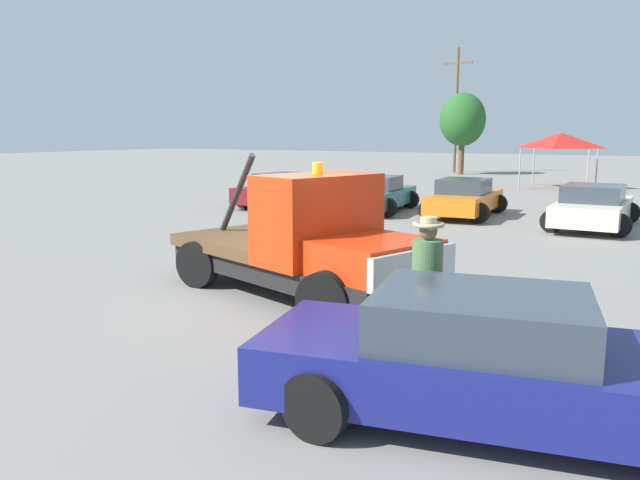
{
  "coord_description": "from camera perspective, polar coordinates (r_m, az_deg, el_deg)",
  "views": [
    {
      "loc": [
        5.96,
        -9.18,
        2.88
      ],
      "look_at": [
        0.5,
        0.0,
        1.05
      ],
      "focal_mm": 35.0,
      "sensor_mm": 36.0,
      "label": 1
    }
  ],
  "objects": [
    {
      "name": "tow_truck",
      "position": [
        10.87,
        -1.09,
        -0.58
      ],
      "size": [
        5.73,
        3.47,
        2.51
      ],
      "rotation": [
        0.0,
        0.0,
        -0.3
      ],
      "color": "black",
      "rests_on": "ground"
    },
    {
      "name": "parked_car_teal",
      "position": [
        23.27,
        5.13,
        4.19
      ],
      "size": [
        2.83,
        4.59,
        1.34
      ],
      "rotation": [
        0.0,
        0.0,
        1.7
      ],
      "color": "#196670",
      "rests_on": "ground"
    },
    {
      "name": "parked_car_cream",
      "position": [
        20.9,
        23.69,
        2.78
      ],
      "size": [
        2.47,
        4.84,
        1.34
      ],
      "rotation": [
        0.0,
        0.0,
        1.58
      ],
      "color": "beige",
      "rests_on": "ground"
    },
    {
      "name": "person_near_truck",
      "position": [
        8.15,
        9.76,
        -3.17
      ],
      "size": [
        0.41,
        0.41,
        1.84
      ],
      "rotation": [
        0.0,
        0.0,
        0.81
      ],
      "color": "#847051",
      "rests_on": "ground"
    },
    {
      "name": "utility_pole",
      "position": [
        47.75,
        12.34,
        11.77
      ],
      "size": [
        2.2,
        0.24,
        8.99
      ],
      "color": "brown",
      "rests_on": "ground"
    },
    {
      "name": "foreground_car",
      "position": [
        6.52,
        16.11,
        -10.68
      ],
      "size": [
        5.2,
        2.86,
        1.34
      ],
      "rotation": [
        0.0,
        0.0,
        0.21
      ],
      "color": "navy",
      "rests_on": "ground"
    },
    {
      "name": "ground_plane",
      "position": [
        11.32,
        -2.18,
        -5.03
      ],
      "size": [
        160.0,
        160.0,
        0.0
      ],
      "primitive_type": "plane",
      "color": "gray"
    },
    {
      "name": "parked_car_orange",
      "position": [
        22.35,
        13.09,
        3.75
      ],
      "size": [
        2.54,
        4.55,
        1.34
      ],
      "rotation": [
        0.0,
        0.0,
        1.64
      ],
      "color": "orange",
      "rests_on": "ground"
    },
    {
      "name": "parked_car_maroon",
      "position": [
        24.82,
        -3.06,
        4.56
      ],
      "size": [
        2.81,
        4.82,
        1.34
      ],
      "rotation": [
        0.0,
        0.0,
        1.46
      ],
      "color": "maroon",
      "rests_on": "ground"
    },
    {
      "name": "tree_left",
      "position": [
        45.46,
        12.91,
        10.66
      ],
      "size": [
        3.17,
        3.17,
        5.67
      ],
      "color": "brown",
      "rests_on": "ground"
    },
    {
      "name": "canopy_tent_red",
      "position": [
        35.41,
        21.14,
        8.49
      ],
      "size": [
        3.36,
        3.36,
        2.92
      ],
      "color": "#9E9EA3",
      "rests_on": "ground"
    }
  ]
}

